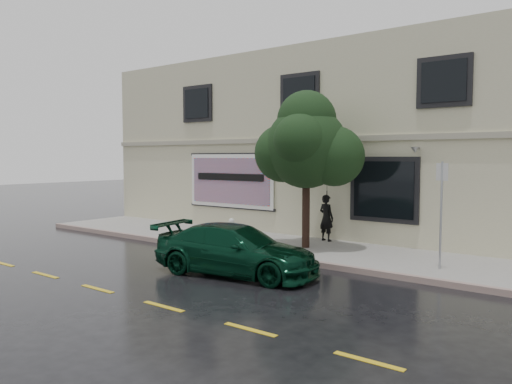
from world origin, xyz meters
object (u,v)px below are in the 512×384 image
Objects in this scene: street_tree at (306,148)px; car at (236,250)px; fire_hydrant at (232,229)px; pedestrian at (326,218)px.

car is at bearing -87.30° from street_tree.
street_tree is 4.04m from fire_hydrant.
car is 4.68m from fire_hydrant.
fire_hydrant is at bearing 33.04° from car.
car is 5.12m from pedestrian.
car is at bearing -59.40° from fire_hydrant.
pedestrian is 2.20× the size of fire_hydrant.
street_tree is (-0.17, 3.64, 2.64)m from car.
car is 0.99× the size of street_tree.
street_tree is at bearing -8.19° from fire_hydrant.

